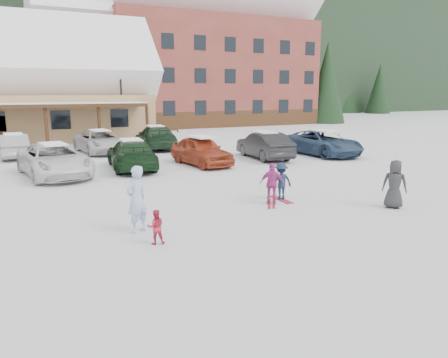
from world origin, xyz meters
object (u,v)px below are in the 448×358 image
toddler_red (156,227)px  parked_car_11 (156,137)px  child_magenta (272,184)px  lamp_post (121,97)px  adult_skier (137,199)px  parked_car_6 (322,143)px  parked_car_5 (264,145)px  alpine_hotel (190,51)px  parked_car_2 (54,160)px  parked_car_9 (14,146)px  parked_car_10 (100,141)px  bystander_dark (395,184)px  parked_car_3 (132,154)px  parked_car_4 (201,151)px  child_navy (281,181)px

toddler_red → parked_car_11: bearing=-95.7°
toddler_red → child_magenta: child_magenta is taller
lamp_post → parked_car_11: size_ratio=1.14×
adult_skier → parked_car_6: size_ratio=0.35×
parked_car_5 → adult_skier: bearing=49.6°
toddler_red → parked_car_6: bearing=-130.4°
adult_skier → parked_car_11: size_ratio=0.35×
alpine_hotel → child_magenta: size_ratio=21.40×
parked_car_5 → parked_car_11: size_ratio=0.87×
toddler_red → parked_car_5: parked_car_5 is taller
parked_car_2 → parked_car_9: (-1.53, 7.25, -0.05)m
alpine_hotel → parked_car_10: (-15.04, -21.27, -7.90)m
bystander_dark → parked_car_3: bearing=-12.9°
parked_car_4 → parked_car_5: (4.24, 0.44, 0.01)m
parked_car_3 → parked_car_11: parked_car_11 is taller
parked_car_10 → parked_car_11: bearing=0.2°
adult_skier → parked_car_10: bearing=-125.8°
parked_car_2 → child_magenta: bearing=-62.1°
alpine_hotel → toddler_red: bearing=-113.5°
adult_skier → toddler_red: adult_skier is taller
toddler_red → child_magenta: (4.91, 2.13, 0.28)m
toddler_red → parked_car_2: size_ratio=0.17×
parked_car_3 → parked_car_10: 6.84m
alpine_hotel → parked_car_4: 31.63m
child_navy → parked_car_11: (0.41, 16.01, 0.10)m
adult_skier → parked_car_2: 9.88m
lamp_post → parked_car_5: size_ratio=1.30×
alpine_hotel → adult_skier: 42.70m
toddler_red → child_navy: 6.09m
lamp_post → adult_skier: lamp_post is taller
child_magenta → bystander_dark: bearing=179.5°
parked_car_3 → parked_car_9: 8.67m
parked_car_2 → parked_car_10: bearing=56.6°
child_navy → parked_car_4: bearing=-90.8°
child_navy → parked_car_6: 12.08m
child_navy → parked_car_3: parked_car_3 is taller
parked_car_6 → parked_car_10: bearing=146.5°
toddler_red → parked_car_10: parked_car_10 is taller
child_navy → parked_car_6: parked_car_6 is taller
parked_car_2 → parked_car_6: size_ratio=1.00×
lamp_post → parked_car_3: size_ratio=1.19×
child_navy → parked_car_9: parked_car_9 is taller
lamp_post → parked_car_6: lamp_post is taller
alpine_hotel → parked_car_6: alpine_hotel is taller
alpine_hotel → child_magenta: alpine_hotel is taller
parked_car_2 → parked_car_5: bearing=-5.8°
parked_car_6 → parked_car_11: (-8.28, 7.61, 0.02)m
parked_car_2 → parked_car_3: 3.75m
parked_car_2 → parked_car_11: parked_car_11 is taller
alpine_hotel → bystander_dark: 41.28m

